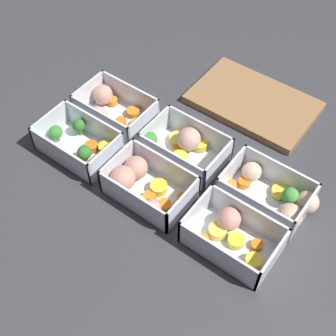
% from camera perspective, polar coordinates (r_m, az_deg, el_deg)
% --- Properties ---
extents(ground_plane, '(4.00, 4.00, 0.00)m').
position_cam_1_polar(ground_plane, '(0.96, 0.00, -0.82)').
color(ground_plane, '#38383D').
extents(container_near_left, '(0.17, 0.11, 0.06)m').
position_cam_1_polar(container_near_left, '(1.00, -10.69, 2.84)').
color(container_near_left, silver).
rests_on(container_near_left, ground_plane).
extents(container_near_center, '(0.17, 0.12, 0.06)m').
position_cam_1_polar(container_near_center, '(0.92, -3.26, -1.98)').
color(container_near_center, silver).
rests_on(container_near_center, ground_plane).
extents(container_near_right, '(0.17, 0.11, 0.06)m').
position_cam_1_polar(container_near_right, '(0.87, 7.76, -8.00)').
color(container_near_right, silver).
rests_on(container_near_right, ground_plane).
extents(container_far_left, '(0.17, 0.12, 0.06)m').
position_cam_1_polar(container_far_left, '(1.07, -6.88, 7.12)').
color(container_far_left, silver).
rests_on(container_far_left, ground_plane).
extents(container_far_center, '(0.17, 0.11, 0.06)m').
position_cam_1_polar(container_far_center, '(0.98, 1.88, 2.74)').
color(container_far_center, silver).
rests_on(container_far_center, ground_plane).
extents(container_far_right, '(0.20, 0.12, 0.06)m').
position_cam_1_polar(container_far_right, '(0.92, 13.03, -3.46)').
color(container_far_right, silver).
rests_on(container_far_right, ground_plane).
extents(cutting_board, '(0.28, 0.18, 0.02)m').
position_cam_1_polar(cutting_board, '(1.11, 10.34, 7.87)').
color(cutting_board, olive).
rests_on(cutting_board, ground_plane).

